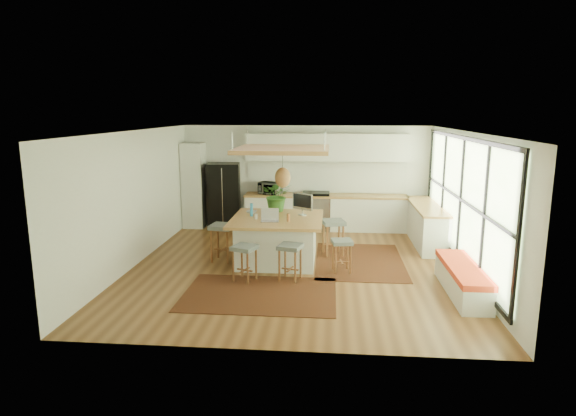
# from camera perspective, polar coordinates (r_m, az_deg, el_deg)

# --- Properties ---
(floor) EXTENTS (7.00, 7.00, 0.00)m
(floor) POSITION_cam_1_polar(r_m,az_deg,el_deg) (9.84, 0.91, -6.89)
(floor) COLOR #5A3419
(floor) RESTS_ON ground
(ceiling) EXTENTS (7.00, 7.00, 0.00)m
(ceiling) POSITION_cam_1_polar(r_m,az_deg,el_deg) (9.35, 0.96, 9.02)
(ceiling) COLOR white
(ceiling) RESTS_ON ground
(wall_back) EXTENTS (6.50, 0.00, 6.50)m
(wall_back) POSITION_cam_1_polar(r_m,az_deg,el_deg) (12.95, 2.06, 3.69)
(wall_back) COLOR silver
(wall_back) RESTS_ON ground
(wall_front) EXTENTS (6.50, 0.00, 6.50)m
(wall_front) POSITION_cam_1_polar(r_m,az_deg,el_deg) (6.11, -1.46, -5.15)
(wall_front) COLOR silver
(wall_front) RESTS_ON ground
(wall_left) EXTENTS (0.00, 7.00, 7.00)m
(wall_left) POSITION_cam_1_polar(r_m,az_deg,el_deg) (10.26, -17.49, 1.12)
(wall_left) COLOR silver
(wall_left) RESTS_ON ground
(wall_right) EXTENTS (0.00, 7.00, 7.00)m
(wall_right) POSITION_cam_1_polar(r_m,az_deg,el_deg) (9.82, 20.20, 0.50)
(wall_right) COLOR silver
(wall_right) RESTS_ON ground
(window_wall) EXTENTS (0.10, 6.20, 2.60)m
(window_wall) POSITION_cam_1_polar(r_m,az_deg,el_deg) (9.81, 20.05, 0.79)
(window_wall) COLOR black
(window_wall) RESTS_ON wall_right
(pantry) EXTENTS (0.55, 0.60, 2.25)m
(pantry) POSITION_cam_1_polar(r_m,az_deg,el_deg) (13.16, -10.97, 2.62)
(pantry) COLOR silver
(pantry) RESTS_ON floor
(back_counter_base) EXTENTS (4.20, 0.60, 0.88)m
(back_counter_base) POSITION_cam_1_polar(r_m,az_deg,el_deg) (12.78, 4.42, -0.59)
(back_counter_base) COLOR silver
(back_counter_base) RESTS_ON floor
(back_counter_top) EXTENTS (4.24, 0.64, 0.05)m
(back_counter_top) POSITION_cam_1_polar(r_m,az_deg,el_deg) (12.69, 4.45, 1.44)
(back_counter_top) COLOR #A06D38
(back_counter_top) RESTS_ON back_counter_base
(backsplash) EXTENTS (4.20, 0.02, 0.80)m
(backsplash) POSITION_cam_1_polar(r_m,az_deg,el_deg) (12.92, 4.50, 3.64)
(backsplash) COLOR white
(backsplash) RESTS_ON wall_back
(upper_cabinets) EXTENTS (4.20, 0.34, 0.70)m
(upper_cabinets) POSITION_cam_1_polar(r_m,az_deg,el_deg) (12.67, 4.55, 7.13)
(upper_cabinets) COLOR silver
(upper_cabinets) RESTS_ON wall_back
(range) EXTENTS (0.76, 0.62, 1.00)m
(range) POSITION_cam_1_polar(r_m,az_deg,el_deg) (12.77, 3.30, -0.30)
(range) COLOR #A5A5AA
(range) RESTS_ON floor
(right_counter_base) EXTENTS (0.60, 2.50, 0.88)m
(right_counter_base) POSITION_cam_1_polar(r_m,az_deg,el_deg) (11.84, 15.94, -1.96)
(right_counter_base) COLOR silver
(right_counter_base) RESTS_ON floor
(right_counter_top) EXTENTS (0.64, 2.54, 0.05)m
(right_counter_top) POSITION_cam_1_polar(r_m,az_deg,el_deg) (11.75, 16.06, 0.22)
(right_counter_top) COLOR #A06D38
(right_counter_top) RESTS_ON right_counter_base
(window_bench) EXTENTS (0.52, 2.00, 0.50)m
(window_bench) POSITION_cam_1_polar(r_m,az_deg,el_deg) (8.90, 19.81, -7.91)
(window_bench) COLOR silver
(window_bench) RESTS_ON floor
(ceiling_panel) EXTENTS (1.86, 1.86, 0.80)m
(ceiling_panel) POSITION_cam_1_polar(r_m,az_deg,el_deg) (9.82, -0.64, 5.33)
(ceiling_panel) COLOR #A06D38
(ceiling_panel) RESTS_ON ceiling
(rug_near) EXTENTS (2.60, 1.80, 0.01)m
(rug_near) POSITION_cam_1_polar(r_m,az_deg,el_deg) (8.44, -3.35, -10.05)
(rug_near) COLOR black
(rug_near) RESTS_ON floor
(rug_right) EXTENTS (1.80, 2.60, 0.01)m
(rug_right) POSITION_cam_1_polar(r_m,az_deg,el_deg) (10.28, 8.37, -6.17)
(rug_right) COLOR black
(rug_right) RESTS_ON floor
(fridge) EXTENTS (0.93, 0.77, 1.72)m
(fridge) POSITION_cam_1_polar(r_m,az_deg,el_deg) (13.02, -7.58, 1.74)
(fridge) COLOR black
(fridge) RESTS_ON floor
(island) EXTENTS (1.85, 1.85, 0.93)m
(island) POSITION_cam_1_polar(r_m,az_deg,el_deg) (10.05, -1.27, -3.74)
(island) COLOR #A06D38
(island) RESTS_ON floor
(stool_near_left) EXTENTS (0.52, 0.52, 0.68)m
(stool_near_left) POSITION_cam_1_polar(r_m,az_deg,el_deg) (8.96, -5.12, -6.40)
(stool_near_left) COLOR #51595A
(stool_near_left) RESTS_ON floor
(stool_near_right) EXTENTS (0.49, 0.49, 0.68)m
(stool_near_right) POSITION_cam_1_polar(r_m,az_deg,el_deg) (8.98, 0.25, -6.33)
(stool_near_right) COLOR #51595A
(stool_near_right) RESTS_ON floor
(stool_right_front) EXTENTS (0.44, 0.44, 0.64)m
(stool_right_front) POSITION_cam_1_polar(r_m,az_deg,el_deg) (9.47, 6.34, -5.44)
(stool_right_front) COLOR #51595A
(stool_right_front) RESTS_ON floor
(stool_right_back) EXTENTS (0.55, 0.55, 0.77)m
(stool_right_back) POSITION_cam_1_polar(r_m,az_deg,el_deg) (10.57, 5.34, -3.64)
(stool_right_back) COLOR #51595A
(stool_right_back) RESTS_ON floor
(stool_left_side) EXTENTS (0.53, 0.53, 0.78)m
(stool_left_side) POSITION_cam_1_polar(r_m,az_deg,el_deg) (10.20, -7.70, -4.25)
(stool_left_side) COLOR #51595A
(stool_left_side) RESTS_ON floor
(laptop) EXTENTS (0.39, 0.41, 0.26)m
(laptop) POSITION_cam_1_polar(r_m,az_deg,el_deg) (9.58, -2.16, -0.90)
(laptop) COLOR #A5A5AA
(laptop) RESTS_ON island
(monitor) EXTENTS (0.52, 0.43, 0.47)m
(monitor) POSITION_cam_1_polar(r_m,az_deg,el_deg) (10.12, 1.71, 0.58)
(monitor) COLOR #A5A5AA
(monitor) RESTS_ON island
(microwave) EXTENTS (0.64, 0.48, 0.38)m
(microwave) POSITION_cam_1_polar(r_m,az_deg,el_deg) (12.74, -2.10, 2.50)
(microwave) COLOR #A5A5AA
(microwave) RESTS_ON back_counter_top
(island_plant) EXTENTS (0.78, 0.84, 0.57)m
(island_plant) POSITION_cam_1_polar(r_m,az_deg,el_deg) (10.52, -1.26, 1.15)
(island_plant) COLOR #1E4C19
(island_plant) RESTS_ON island
(island_bowl) EXTENTS (0.26, 0.26, 0.05)m
(island_bowl) POSITION_cam_1_polar(r_m,az_deg,el_deg) (10.38, -4.30, -0.47)
(island_bowl) COLOR white
(island_bowl) RESTS_ON island
(island_bottle_0) EXTENTS (0.07, 0.07, 0.19)m
(island_bottle_0) POSITION_cam_1_polar(r_m,az_deg,el_deg) (10.09, -4.32, -0.43)
(island_bottle_0) COLOR #3797DE
(island_bottle_0) RESTS_ON island
(island_bottle_1) EXTENTS (0.07, 0.07, 0.19)m
(island_bottle_1) POSITION_cam_1_polar(r_m,az_deg,el_deg) (9.82, -3.70, -0.75)
(island_bottle_1) COLOR silver
(island_bottle_1) RESTS_ON island
(island_bottle_2) EXTENTS (0.07, 0.07, 0.19)m
(island_bottle_2) POSITION_cam_1_polar(r_m,az_deg,el_deg) (9.60, 0.01, -1.01)
(island_bottle_2) COLOR #945931
(island_bottle_2) RESTS_ON island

